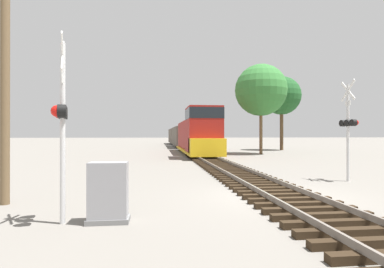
{
  "coord_description": "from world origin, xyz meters",
  "views": [
    {
      "loc": [
        -4.0,
        -9.61,
        2.08
      ],
      "look_at": [
        -2.01,
        7.7,
        2.12
      ],
      "focal_mm": 28.0,
      "sensor_mm": 36.0,
      "label": 1
    }
  ],
  "objects_px": {
    "crossing_signal_far": "(349,125)",
    "tree_mid_background": "(282,96)",
    "utility_pole": "(5,56)",
    "tree_far_right": "(261,90)",
    "freight_train": "(183,136)",
    "crossing_signal_near": "(61,117)",
    "relay_cabinet": "(108,193)"
  },
  "relations": [
    {
      "from": "freight_train",
      "to": "utility_pole",
      "type": "xyz_separation_m",
      "value": [
        -8.52,
        -37.59,
        2.59
      ]
    },
    {
      "from": "crossing_signal_near",
      "to": "utility_pole",
      "type": "height_order",
      "value": "utility_pole"
    },
    {
      "from": "freight_train",
      "to": "utility_pole",
      "type": "height_order",
      "value": "utility_pole"
    },
    {
      "from": "freight_train",
      "to": "crossing_signal_far",
      "type": "height_order",
      "value": "crossing_signal_far"
    },
    {
      "from": "relay_cabinet",
      "to": "utility_pole",
      "type": "height_order",
      "value": "utility_pole"
    },
    {
      "from": "utility_pole",
      "to": "tree_mid_background",
      "type": "distance_m",
      "value": 35.91
    },
    {
      "from": "crossing_signal_near",
      "to": "crossing_signal_far",
      "type": "relative_size",
      "value": 0.97
    },
    {
      "from": "crossing_signal_far",
      "to": "freight_train",
      "type": "bearing_deg",
      "value": 4.25
    },
    {
      "from": "tree_far_right",
      "to": "tree_mid_background",
      "type": "relative_size",
      "value": 0.97
    },
    {
      "from": "utility_pole",
      "to": "tree_far_right",
      "type": "distance_m",
      "value": 26.54
    },
    {
      "from": "freight_train",
      "to": "crossing_signal_far",
      "type": "bearing_deg",
      "value": -82.64
    },
    {
      "from": "crossing_signal_far",
      "to": "tree_mid_background",
      "type": "bearing_deg",
      "value": -20.31
    },
    {
      "from": "crossing_signal_far",
      "to": "tree_mid_background",
      "type": "relative_size",
      "value": 0.46
    },
    {
      "from": "freight_train",
      "to": "crossing_signal_far",
      "type": "relative_size",
      "value": 11.24
    },
    {
      "from": "freight_train",
      "to": "relay_cabinet",
      "type": "xyz_separation_m",
      "value": [
        -5.16,
        -39.81,
        -1.14
      ]
    },
    {
      "from": "crossing_signal_far",
      "to": "relay_cabinet",
      "type": "height_order",
      "value": "crossing_signal_far"
    },
    {
      "from": "crossing_signal_near",
      "to": "crossing_signal_far",
      "type": "height_order",
      "value": "crossing_signal_far"
    },
    {
      "from": "utility_pole",
      "to": "tree_mid_background",
      "type": "xyz_separation_m",
      "value": [
        21.03,
        28.97,
        2.84
      ]
    },
    {
      "from": "relay_cabinet",
      "to": "utility_pole",
      "type": "bearing_deg",
      "value": 146.57
    },
    {
      "from": "crossing_signal_near",
      "to": "tree_mid_background",
      "type": "height_order",
      "value": "tree_mid_background"
    },
    {
      "from": "crossing_signal_near",
      "to": "relay_cabinet",
      "type": "distance_m",
      "value": 2.09
    },
    {
      "from": "freight_train",
      "to": "tree_mid_background",
      "type": "xyz_separation_m",
      "value": [
        12.51,
        -8.62,
        5.43
      ]
    },
    {
      "from": "crossing_signal_far",
      "to": "tree_far_right",
      "type": "height_order",
      "value": "tree_far_right"
    },
    {
      "from": "freight_train",
      "to": "tree_mid_background",
      "type": "bearing_deg",
      "value": -34.57
    },
    {
      "from": "freight_train",
      "to": "tree_far_right",
      "type": "xyz_separation_m",
      "value": [
        6.97,
        -16.18,
        4.98
      ]
    },
    {
      "from": "crossing_signal_near",
      "to": "freight_train",
      "type": "bearing_deg",
      "value": 157.13
    },
    {
      "from": "freight_train",
      "to": "relay_cabinet",
      "type": "bearing_deg",
      "value": -97.39
    },
    {
      "from": "relay_cabinet",
      "to": "tree_mid_background",
      "type": "distance_m",
      "value": 36.45
    },
    {
      "from": "relay_cabinet",
      "to": "tree_far_right",
      "type": "height_order",
      "value": "tree_far_right"
    },
    {
      "from": "crossing_signal_far",
      "to": "tree_mid_background",
      "type": "xyz_separation_m",
      "value": [
        8.04,
        25.98,
        4.75
      ]
    },
    {
      "from": "freight_train",
      "to": "crossing_signal_near",
      "type": "height_order",
      "value": "freight_train"
    },
    {
      "from": "utility_pole",
      "to": "tree_far_right",
      "type": "height_order",
      "value": "tree_far_right"
    }
  ]
}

